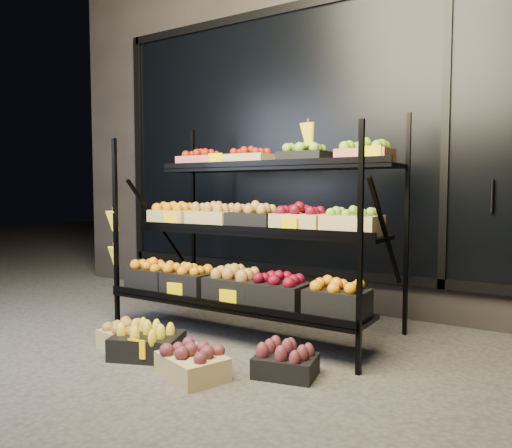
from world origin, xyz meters
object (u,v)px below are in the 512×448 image
Objects in this scene: floor_crate_midleft at (147,342)px; floor_crate_midright at (192,362)px; display_rack at (250,230)px; floor_crate_left at (128,336)px.

floor_crate_midright is at bearing -36.01° from floor_crate_midleft.
display_rack is 1.22m from floor_crate_midright.
floor_crate_left is 0.73m from floor_crate_midright.
display_rack is 5.40× the size of floor_crate_left.
display_rack is 4.21× the size of floor_crate_midleft.
floor_crate_left is at bearing 145.56° from floor_crate_midleft.
floor_crate_midright is (0.48, -0.12, -0.01)m from floor_crate_midleft.
display_rack reaches higher than floor_crate_left.
floor_crate_left is 0.24m from floor_crate_midleft.
floor_crate_midleft is at bearing -106.12° from display_rack.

